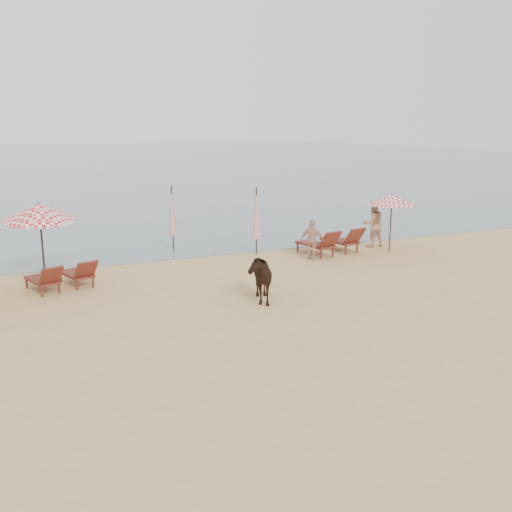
{
  "coord_description": "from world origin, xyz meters",
  "views": [
    {
      "loc": [
        -6.39,
        -10.05,
        4.87
      ],
      "look_at": [
        0.0,
        5.0,
        1.1
      ],
      "focal_mm": 40.0,
      "sensor_mm": 36.0,
      "label": 1
    }
  ],
  "objects": [
    {
      "name": "ground",
      "position": [
        0.0,
        0.0,
        0.0
      ],
      "size": [
        120.0,
        120.0,
        0.0
      ],
      "primitive_type": "plane",
      "color": "tan",
      "rests_on": "ground"
    },
    {
      "name": "sea",
      "position": [
        0.0,
        80.0,
        0.0
      ],
      "size": [
        160.0,
        140.0,
        0.06
      ],
      "primitive_type": "cube",
      "color": "#51606B",
      "rests_on": "ground"
    },
    {
      "name": "lounger_cluster_left",
      "position": [
        -5.28,
        7.55,
        0.42
      ],
      "size": [
        2.13,
        2.09,
        0.61
      ],
      "rotation": [
        0.0,
        0.0,
        0.32
      ],
      "color": "#5C2016",
      "rests_on": "ground"
    },
    {
      "name": "lounger_cluster_right",
      "position": [
        4.72,
        8.62,
        0.49
      ],
      "size": [
        2.3,
        2.23,
        0.71
      ],
      "rotation": [
        0.0,
        0.0,
        0.19
      ],
      "color": "#5C2016",
      "rests_on": "ground"
    },
    {
      "name": "umbrella_open_left_b",
      "position": [
        -5.76,
        8.04,
        2.34
      ],
      "size": [
        2.12,
        2.16,
        2.7
      ],
      "rotation": [
        0.0,
        0.0,
        0.21
      ],
      "color": "black",
      "rests_on": "ground"
    },
    {
      "name": "umbrella_open_right",
      "position": [
        6.97,
        8.01,
        2.07
      ],
      "size": [
        1.88,
        1.88,
        2.3
      ],
      "rotation": [
        0.0,
        0.0,
        0.19
      ],
      "color": "black",
      "rests_on": "ground"
    },
    {
      "name": "umbrella_closed_left",
      "position": [
        1.99,
        9.66,
        1.59
      ],
      "size": [
        0.32,
        0.32,
        2.59
      ],
      "rotation": [
        0.0,
        0.0,
        -0.05
      ],
      "color": "black",
      "rests_on": "ground"
    },
    {
      "name": "umbrella_closed_right",
      "position": [
        -0.76,
        11.62,
        1.59
      ],
      "size": [
        0.31,
        0.31,
        2.58
      ],
      "rotation": [
        0.0,
        0.0,
        0.1
      ],
      "color": "black",
      "rests_on": "ground"
    },
    {
      "name": "cow",
      "position": [
        -0.3,
        4.18,
        0.72
      ],
      "size": [
        1.17,
        1.85,
        1.44
      ],
      "primitive_type": "imported",
      "rotation": [
        0.0,
        0.0,
        -0.25
      ],
      "color": "black",
      "rests_on": "ground"
    },
    {
      "name": "beachgoer_right_a",
      "position": [
        6.93,
        9.13,
        0.95
      ],
      "size": [
        0.97,
        0.78,
        1.91
      ],
      "primitive_type": "imported",
      "rotation": [
        0.0,
        0.0,
        3.08
      ],
      "color": "tan",
      "rests_on": "ground"
    },
    {
      "name": "beachgoer_right_b",
      "position": [
        3.52,
        8.02,
        0.75
      ],
      "size": [
        0.88,
        0.87,
        1.49
      ],
      "primitive_type": "imported",
      "rotation": [
        0.0,
        0.0,
        2.36
      ],
      "color": "tan",
      "rests_on": "ground"
    }
  ]
}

